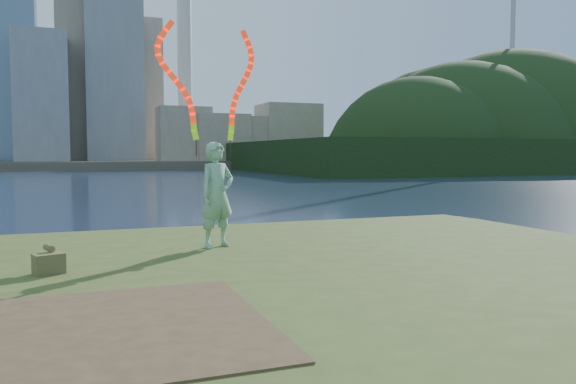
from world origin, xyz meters
name	(u,v)px	position (x,y,z in m)	size (l,w,h in m)	color
ground	(234,305)	(0.00, 0.00, 0.00)	(320.00, 320.00, 0.00)	#17233B
grassy_knoll	(282,326)	(0.00, -2.30, 0.34)	(20.00, 18.00, 0.80)	#3C4D1B
dirt_patch	(96,330)	(-2.20, -3.20, 0.81)	(3.20, 3.00, 0.02)	#47331E
far_shore	(90,164)	(0.00, 95.00, 0.60)	(320.00, 40.00, 1.20)	#474334
wooded_hill	(507,168)	(59.57, 59.96, 0.16)	(78.00, 50.00, 63.00)	black
woman_with_ribbons	(216,169)	(-0.02, 1.04, 2.19)	(1.99, 0.89, 4.22)	#1C7642
canvas_bag	(49,262)	(-2.72, -0.32, 0.95)	(0.46, 0.51, 0.38)	brown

